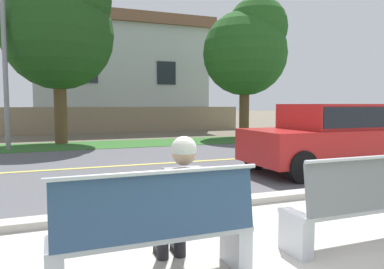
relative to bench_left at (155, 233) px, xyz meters
The scene contains 15 objects.
ground_plane 7.68m from the bench_left, 81.46° to the left, with size 140.00×140.00×0.00m, color #665B4C.
sidewalk_pavement 1.22m from the bench_left, ahead, with size 44.00×3.60×0.01m, color #B7B2A8.
curb_edge 2.27m from the bench_left, 59.46° to the left, with size 44.00×0.30×0.11m, color #ADA89E.
street_asphalt 6.20m from the bench_left, 79.40° to the left, with size 52.00×8.00×0.01m, color #515156.
road_centre_line 6.20m from the bench_left, 79.40° to the left, with size 48.00×0.14×0.01m, color #E0CC4C.
far_verge_grass 11.22m from the bench_left, 84.17° to the left, with size 48.00×2.80×0.02m, color #2D6026.
bench_left is the anchor object (origin of this frame).
bench_right 2.28m from the bench_left, ahead, with size 1.73×0.48×1.01m.
seated_person_grey 0.40m from the bench_left, 30.66° to the left, with size 0.52×0.68×1.25m.
car_red_near 6.48m from the bench_left, 34.65° to the left, with size 4.30×1.86×1.54m.
streetlamp 11.76m from the bench_left, 101.20° to the left, with size 0.24×2.10×7.27m.
shade_tree_far_left 12.75m from the bench_left, 91.46° to the left, with size 4.20×4.20×6.93m.
shade_tree_left 14.87m from the bench_left, 57.17° to the left, with size 3.91×3.91×6.45m.
garden_wall 17.48m from the bench_left, 79.07° to the left, with size 13.00×0.36×1.40m, color gray.
house_across_street 20.82m from the bench_left, 81.01° to the left, with size 10.47×6.91×6.65m.
Camera 1 is at (-1.92, -2.46, 1.52)m, focal length 34.01 mm.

